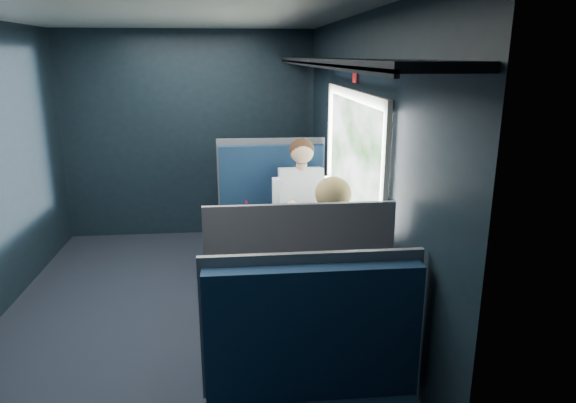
{
  "coord_description": "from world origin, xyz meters",
  "views": [
    {
      "loc": [
        0.52,
        -3.73,
        2.02
      ],
      "look_at": [
        0.9,
        0.0,
        0.95
      ],
      "focal_mm": 32.0,
      "sensor_mm": 36.0,
      "label": 1
    }
  ],
  "objects": [
    {
      "name": "seat_bay_far",
      "position": [
        0.85,
        -0.87,
        0.41
      ],
      "size": [
        1.04,
        0.62,
        1.26
      ],
      "color": "#0D203B",
      "rests_on": "ground"
    },
    {
      "name": "papers",
      "position": [
        0.92,
        0.07,
        0.74
      ],
      "size": [
        0.84,
        1.0,
        0.01
      ],
      "primitive_type": "cube",
      "rotation": [
        0.0,
        0.0,
        -0.33
      ],
      "color": "white",
      "rests_on": "table"
    },
    {
      "name": "seat_row_front",
      "position": [
        0.85,
        1.8,
        0.41
      ],
      "size": [
        1.04,
        0.51,
        1.16
      ],
      "color": "#0D203B",
      "rests_on": "ground"
    },
    {
      "name": "room_shell",
      "position": [
        0.02,
        0.0,
        1.48
      ],
      "size": [
        3.0,
        4.4,
        2.4
      ],
      "color": "black",
      "rests_on": "ground"
    },
    {
      "name": "man",
      "position": [
        1.1,
        0.7,
        0.72
      ],
      "size": [
        0.53,
        0.56,
        1.32
      ],
      "color": "black",
      "rests_on": "ground"
    },
    {
      "name": "ground",
      "position": [
        0.0,
        0.0,
        -0.01
      ],
      "size": [
        2.8,
        4.2,
        0.01
      ],
      "primitive_type": "cube",
      "color": "black"
    },
    {
      "name": "laptop",
      "position": [
        1.32,
        0.12,
        0.81
      ],
      "size": [
        0.3,
        0.36,
        0.24
      ],
      "color": "silver",
      "rests_on": "table"
    },
    {
      "name": "seat_bay_near",
      "position": [
        0.84,
        0.87,
        0.42
      ],
      "size": [
        1.04,
        0.62,
        1.26
      ],
      "color": "#0D203B",
      "rests_on": "ground"
    },
    {
      "name": "cup",
      "position": [
        1.33,
        0.42,
        0.78
      ],
      "size": [
        0.06,
        0.06,
        0.08
      ],
      "primitive_type": "cylinder",
      "color": "white",
      "rests_on": "table"
    },
    {
      "name": "table",
      "position": [
        1.03,
        0.0,
        0.66
      ],
      "size": [
        0.62,
        1.0,
        0.74
      ],
      "color": "#54565E",
      "rests_on": "ground"
    },
    {
      "name": "bottle_small",
      "position": [
        1.24,
        0.4,
        0.84
      ],
      "size": [
        0.07,
        0.07,
        0.23
      ],
      "color": "silver",
      "rests_on": "table"
    },
    {
      "name": "woman",
      "position": [
        1.1,
        -0.71,
        0.73
      ],
      "size": [
        0.53,
        0.56,
        1.32
      ],
      "color": "black",
      "rests_on": "ground"
    }
  ]
}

